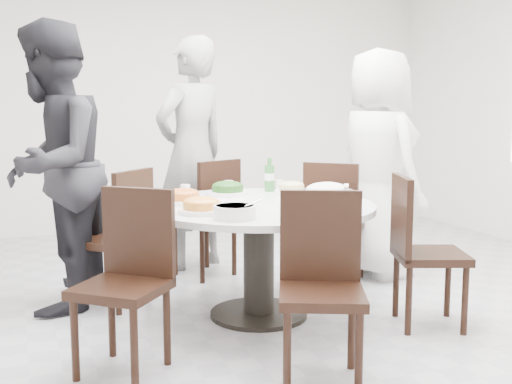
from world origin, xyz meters
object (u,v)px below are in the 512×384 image
object	(u,v)px
chair_sw	(121,284)
diner_right	(377,164)
dining_table	(259,260)
chair_se	(431,252)
soup_bowl	(235,212)
chair_n	(204,218)
chair_nw	(112,238)
beverage_bottle	(269,175)
chair_s	(322,290)
chair_ne	(336,222)
diner_left	(52,167)
rice_bowl	(327,201)
diner_middle	(192,153)

from	to	relation	value
chair_sw	diner_right	bearing A→B (deg)	68.69
dining_table	chair_se	size ratio (longest dim) A/B	1.58
soup_bowl	chair_n	bearing A→B (deg)	80.33
chair_sw	chair_n	bearing A→B (deg)	101.40
chair_nw	beverage_bottle	distance (m)	1.21
chair_s	beverage_bottle	bearing A→B (deg)	100.72
chair_ne	diner_left	size ratio (longest dim) A/B	0.49
chair_nw	soup_bowl	distance (m)	1.21
chair_ne	rice_bowl	world-z (taller)	chair_ne
chair_nw	chair_s	size ratio (longest dim) A/B	1.00
chair_sw	diner_middle	size ratio (longest dim) A/B	0.49
chair_n	beverage_bottle	size ratio (longest dim) A/B	3.85
chair_n	chair_s	world-z (taller)	same
chair_ne	rice_bowl	size ratio (longest dim) A/B	3.13
beverage_bottle	diner_right	bearing A→B (deg)	6.13
chair_s	chair_nw	bearing A→B (deg)	139.11
chair_n	chair_se	bearing A→B (deg)	96.67
chair_sw	diner_left	distance (m)	1.35
chair_s	chair_sw	bearing A→B (deg)	176.33
chair_ne	chair_n	world-z (taller)	same
dining_table	chair_n	bearing A→B (deg)	92.63
rice_bowl	diner_left	bearing A→B (deg)	145.01
dining_table	chair_s	bearing A→B (deg)	-93.60
diner_left	soup_bowl	size ratio (longest dim) A/B	7.98
chair_ne	soup_bowl	xyz separation A→B (m)	(-1.18, -1.02, 0.31)
chair_n	diner_left	world-z (taller)	diner_left
chair_nw	rice_bowl	bearing A→B (deg)	93.97
diner_left	beverage_bottle	bearing A→B (deg)	107.52
diner_left	beverage_bottle	world-z (taller)	diner_left
chair_nw	chair_n	bearing A→B (deg)	167.69
chair_n	soup_bowl	size ratio (longest dim) A/B	3.91
dining_table	soup_bowl	world-z (taller)	soup_bowl
chair_nw	diner_middle	bearing A→B (deg)	-178.56
diner_middle	diner_left	xyz separation A→B (m)	(-1.17, -0.77, -0.00)
chair_sw	beverage_bottle	distance (m)	1.73
dining_table	beverage_bottle	world-z (taller)	beverage_bottle
dining_table	diner_left	world-z (taller)	diner_left
chair_se	diner_left	world-z (taller)	diner_left
diner_middle	chair_se	bearing A→B (deg)	92.28
chair_s	rice_bowl	world-z (taller)	chair_s
chair_n	diner_right	world-z (taller)	diner_right
chair_s	diner_left	size ratio (longest dim) A/B	0.49
chair_se	soup_bowl	distance (m)	1.30
dining_table	chair_nw	bearing A→B (deg)	145.64
chair_s	chair_se	world-z (taller)	same
chair_sw	chair_s	xyz separation A→B (m)	(0.91, -0.46, 0.00)
dining_table	soup_bowl	size ratio (longest dim) A/B	6.18
chair_ne	chair_nw	distance (m)	1.72
chair_se	diner_middle	size ratio (longest dim) A/B	0.49
chair_nw	diner_middle	xyz separation A→B (m)	(0.80, 0.83, 0.50)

